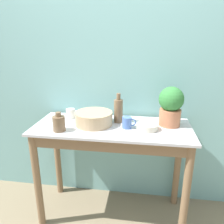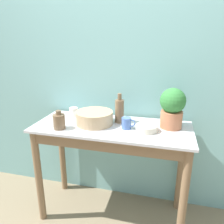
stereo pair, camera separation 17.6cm
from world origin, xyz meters
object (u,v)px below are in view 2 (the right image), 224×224
object	(u,v)px
bowl_small_cream	(147,128)
mug_white	(74,112)
potted_plant	(172,107)
bottle_short	(59,121)
bowl_wash_large	(94,118)
bottle_tall	(119,110)
mug_blue	(127,123)

from	to	relation	value
bowl_small_cream	mug_white	bearing A→B (deg)	165.95
potted_plant	bottle_short	distance (m)	0.90
potted_plant	bowl_small_cream	bearing A→B (deg)	-146.77
bowl_wash_large	bottle_tall	size ratio (longest dim) A/B	1.23
potted_plant	bowl_small_cream	world-z (taller)	potted_plant
bowl_wash_large	bottle_short	xyz separation A→B (m)	(-0.24, -0.17, 0.01)
bottle_short	mug_white	bearing A→B (deg)	91.10
bottle_tall	mug_blue	distance (m)	0.16
mug_white	bottle_short	bearing A→B (deg)	-88.90
potted_plant	bottle_short	world-z (taller)	potted_plant
bottle_tall	mug_blue	size ratio (longest dim) A/B	2.27
bowl_wash_large	bottle_short	world-z (taller)	bottle_short
bottle_tall	bottle_short	size ratio (longest dim) A/B	1.67
mug_blue	bowl_small_cream	world-z (taller)	mug_blue
bowl_wash_large	bowl_small_cream	world-z (taller)	bowl_wash_large
bottle_tall	bowl_small_cream	distance (m)	0.29
mug_blue	bowl_small_cream	bearing A→B (deg)	-2.22
bottle_tall	mug_white	world-z (taller)	bottle_tall
bottle_tall	bowl_small_cream	xyz separation A→B (m)	(0.25, -0.13, -0.08)
bottle_tall	bowl_small_cream	bearing A→B (deg)	-28.05
mug_white	bowl_wash_large	bearing A→B (deg)	-27.82
bowl_wash_large	bottle_tall	distance (m)	0.22
potted_plant	mug_blue	xyz separation A→B (m)	(-0.34, -0.11, -0.13)
bowl_wash_large	bottle_short	distance (m)	0.29
bowl_small_cream	potted_plant	bearing A→B (deg)	33.23
bottle_short	mug_white	distance (m)	0.30
potted_plant	bottle_tall	xyz separation A→B (m)	(-0.43, 0.01, -0.07)
bottle_short	mug_blue	world-z (taller)	bottle_short
potted_plant	mug_blue	world-z (taller)	potted_plant
bottle_tall	bottle_short	world-z (taller)	bottle_tall
bottle_tall	bottle_short	xyz separation A→B (m)	(-0.43, -0.26, -0.04)
potted_plant	bottle_short	xyz separation A→B (m)	(-0.86, -0.25, -0.11)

